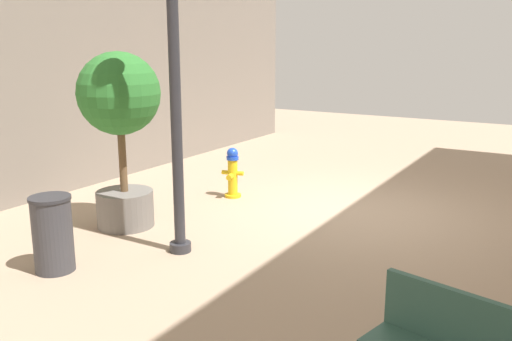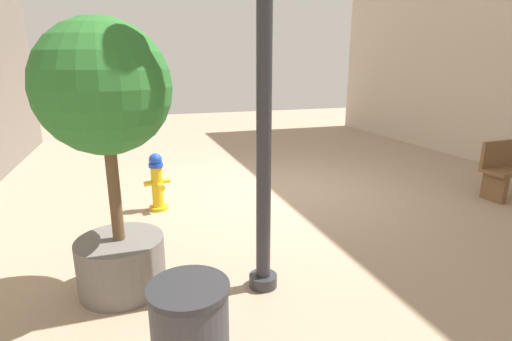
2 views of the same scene
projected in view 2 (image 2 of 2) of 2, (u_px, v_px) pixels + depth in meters
ground_plane at (285, 190)px, 6.84m from camera, size 23.40×23.40×0.00m
fire_hydrant at (157, 182)px, 5.81m from camera, size 0.40×0.37×0.88m
planter_tree at (107, 124)px, 3.39m from camera, size 1.17×1.17×2.55m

